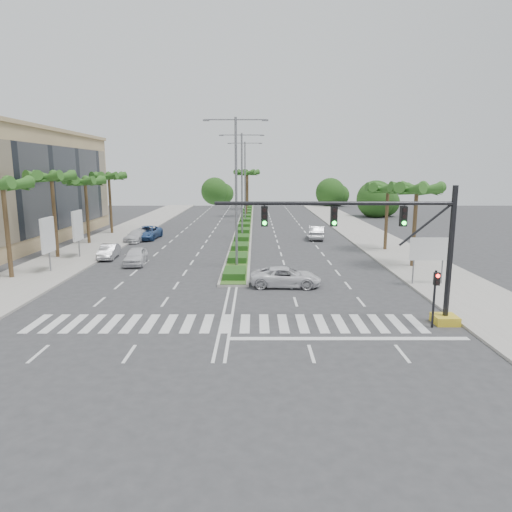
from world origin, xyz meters
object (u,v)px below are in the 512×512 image
at_px(car_parked_c, 147,233).
at_px(car_right, 316,232).
at_px(car_parked_a, 136,256).
at_px(car_parked_d, 137,236).
at_px(car_parked_b, 109,252).
at_px(car_crossing, 286,277).

xyz_separation_m(car_parked_c, car_right, (19.66, -0.03, 0.03)).
distance_m(car_parked_a, car_parked_c, 14.61).
bearing_deg(car_parked_a, car_parked_c, 94.63).
bearing_deg(car_right, car_parked_d, 11.47).
bearing_deg(car_parked_a, car_parked_b, 135.21).
distance_m(car_parked_d, car_crossing, 25.32).
bearing_deg(car_parked_d, car_right, 12.92).
relative_size(car_parked_a, car_crossing, 0.86).
xyz_separation_m(car_parked_b, car_right, (20.40, 11.75, 0.14)).
relative_size(car_parked_b, car_right, 0.82).
distance_m(car_parked_c, car_right, 19.66).
xyz_separation_m(car_crossing, car_right, (4.95, 21.89, 0.11)).
bearing_deg(car_parked_a, car_right, 34.97).
xyz_separation_m(car_parked_c, car_parked_d, (-0.74, -1.86, -0.11)).
bearing_deg(car_parked_c, car_crossing, -52.49).
relative_size(car_parked_c, car_right, 1.14).
xyz_separation_m(car_parked_d, car_crossing, (15.45, -20.06, 0.03)).
xyz_separation_m(car_parked_a, car_parked_b, (-3.14, 2.63, -0.07)).
relative_size(car_parked_a, car_right, 0.88).
xyz_separation_m(car_parked_b, car_parked_d, (0.00, 9.92, -0.00)).
height_order(car_parked_b, car_parked_d, car_parked_b).
bearing_deg(car_parked_d, car_parked_a, -68.16).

